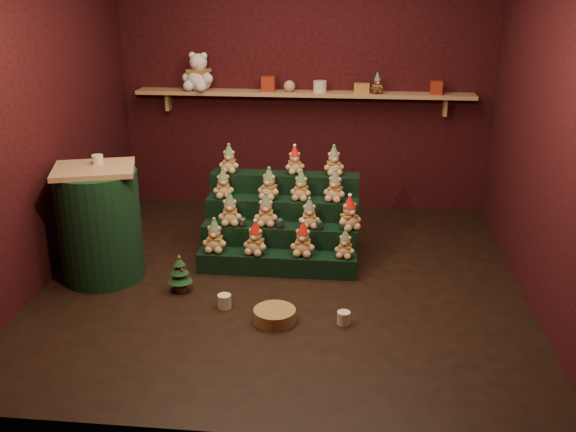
# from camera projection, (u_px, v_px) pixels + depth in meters

# --- Properties ---
(ground) EXTENTS (4.00, 4.00, 0.00)m
(ground) POSITION_uv_depth(u_px,v_px,m) (284.00, 281.00, 5.52)
(ground) COLOR black
(ground) RESTS_ON ground
(back_wall) EXTENTS (4.00, 0.10, 2.80)m
(back_wall) POSITION_uv_depth(u_px,v_px,m) (305.00, 82.00, 6.95)
(back_wall) COLOR black
(back_wall) RESTS_ON ground
(front_wall) EXTENTS (4.00, 0.10, 2.80)m
(front_wall) POSITION_uv_depth(u_px,v_px,m) (237.00, 205.00, 3.12)
(front_wall) COLOR black
(front_wall) RESTS_ON ground
(left_wall) EXTENTS (0.10, 4.00, 2.80)m
(left_wall) POSITION_uv_depth(u_px,v_px,m) (35.00, 115.00, 5.24)
(left_wall) COLOR black
(left_wall) RESTS_ON ground
(right_wall) EXTENTS (0.10, 4.00, 2.80)m
(right_wall) POSITION_uv_depth(u_px,v_px,m) (553.00, 126.00, 4.83)
(right_wall) COLOR black
(right_wall) RESTS_ON ground
(back_shelf) EXTENTS (3.60, 0.26, 0.24)m
(back_shelf) POSITION_uv_depth(u_px,v_px,m) (303.00, 94.00, 6.82)
(back_shelf) COLOR tan
(back_shelf) RESTS_ON ground
(riser_tier_front) EXTENTS (1.40, 0.22, 0.18)m
(riser_tier_front) POSITION_uv_depth(u_px,v_px,m) (277.00, 263.00, 5.65)
(riser_tier_front) COLOR black
(riser_tier_front) RESTS_ON ground
(riser_tier_midfront) EXTENTS (1.40, 0.22, 0.36)m
(riser_tier_midfront) POSITION_uv_depth(u_px,v_px,m) (280.00, 244.00, 5.82)
(riser_tier_midfront) COLOR black
(riser_tier_midfront) RESTS_ON ground
(riser_tier_midback) EXTENTS (1.40, 0.22, 0.54)m
(riser_tier_midback) POSITION_uv_depth(u_px,v_px,m) (282.00, 226.00, 5.99)
(riser_tier_midback) COLOR black
(riser_tier_midback) RESTS_ON ground
(riser_tier_back) EXTENTS (1.40, 0.22, 0.72)m
(riser_tier_back) POSITION_uv_depth(u_px,v_px,m) (285.00, 209.00, 6.17)
(riser_tier_back) COLOR black
(riser_tier_back) RESTS_ON ground
(teddy_0) EXTENTS (0.22, 0.20, 0.30)m
(teddy_0) POSITION_uv_depth(u_px,v_px,m) (215.00, 235.00, 5.62)
(teddy_0) COLOR tan
(teddy_0) RESTS_ON riser_tier_front
(teddy_1) EXTENTS (0.25, 0.24, 0.29)m
(teddy_1) POSITION_uv_depth(u_px,v_px,m) (256.00, 238.00, 5.57)
(teddy_1) COLOR tan
(teddy_1) RESTS_ON riser_tier_front
(teddy_2) EXTENTS (0.23, 0.21, 0.30)m
(teddy_2) POSITION_uv_depth(u_px,v_px,m) (303.00, 239.00, 5.54)
(teddy_2) COLOR tan
(teddy_2) RESTS_ON riser_tier_front
(teddy_3) EXTENTS (0.21, 0.20, 0.25)m
(teddy_3) POSITION_uv_depth(u_px,v_px,m) (345.00, 244.00, 5.51)
(teddy_3) COLOR tan
(teddy_3) RESTS_ON riser_tier_front
(teddy_4) EXTENTS (0.23, 0.21, 0.29)m
(teddy_4) POSITION_uv_depth(u_px,v_px,m) (230.00, 209.00, 5.74)
(teddy_4) COLOR tan
(teddy_4) RESTS_ON riser_tier_midfront
(teddy_5) EXTENTS (0.22, 0.20, 0.29)m
(teddy_5) POSITION_uv_depth(u_px,v_px,m) (266.00, 210.00, 5.72)
(teddy_5) COLOR tan
(teddy_5) RESTS_ON riser_tier_midfront
(teddy_6) EXTENTS (0.21, 0.20, 0.27)m
(teddy_6) POSITION_uv_depth(u_px,v_px,m) (309.00, 213.00, 5.68)
(teddy_6) COLOR tan
(teddy_6) RESTS_ON riser_tier_midfront
(teddy_7) EXTENTS (0.28, 0.28, 0.30)m
(teddy_7) POSITION_uv_depth(u_px,v_px,m) (349.00, 213.00, 5.63)
(teddy_7) COLOR tan
(teddy_7) RESTS_ON riser_tier_midfront
(teddy_8) EXTENTS (0.23, 0.21, 0.27)m
(teddy_8) POSITION_uv_depth(u_px,v_px,m) (223.00, 183.00, 5.90)
(teddy_8) COLOR tan
(teddy_8) RESTS_ON riser_tier_midback
(teddy_9) EXTENTS (0.25, 0.24, 0.29)m
(teddy_9) POSITION_uv_depth(u_px,v_px,m) (269.00, 184.00, 5.86)
(teddy_9) COLOR tan
(teddy_9) RESTS_ON riser_tier_midback
(teddy_10) EXTENTS (0.23, 0.21, 0.27)m
(teddy_10) POSITION_uv_depth(u_px,v_px,m) (301.00, 185.00, 5.83)
(teddy_10) COLOR tan
(teddy_10) RESTS_ON riser_tier_midback
(teddy_11) EXTENTS (0.25, 0.24, 0.28)m
(teddy_11) POSITION_uv_depth(u_px,v_px,m) (335.00, 186.00, 5.80)
(teddy_11) COLOR tan
(teddy_11) RESTS_ON riser_tier_midback
(teddy_12) EXTENTS (0.19, 0.18, 0.26)m
(teddy_12) POSITION_uv_depth(u_px,v_px,m) (229.00, 159.00, 6.04)
(teddy_12) COLOR tan
(teddy_12) RESTS_ON riser_tier_back
(teddy_13) EXTENTS (0.23, 0.22, 0.26)m
(teddy_13) POSITION_uv_depth(u_px,v_px,m) (295.00, 160.00, 6.00)
(teddy_13) COLOR tan
(teddy_13) RESTS_ON riser_tier_back
(teddy_14) EXTENTS (0.24, 0.22, 0.27)m
(teddy_14) POSITION_uv_depth(u_px,v_px,m) (334.00, 160.00, 5.97)
(teddy_14) COLOR tan
(teddy_14) RESTS_ON riser_tier_back
(snow_globe_a) EXTENTS (0.07, 0.07, 0.09)m
(snow_globe_a) POSITION_uv_depth(u_px,v_px,m) (243.00, 222.00, 5.72)
(snow_globe_a) COLOR black
(snow_globe_a) RESTS_ON riser_tier_midfront
(snow_globe_b) EXTENTS (0.07, 0.07, 0.09)m
(snow_globe_b) POSITION_uv_depth(u_px,v_px,m) (280.00, 223.00, 5.68)
(snow_globe_b) COLOR black
(snow_globe_b) RESTS_ON riser_tier_midfront
(snow_globe_c) EXTENTS (0.07, 0.07, 0.09)m
(snow_globe_c) POSITION_uv_depth(u_px,v_px,m) (319.00, 225.00, 5.65)
(snow_globe_c) COLOR black
(snow_globe_c) RESTS_ON riser_tier_midfront
(side_table) EXTENTS (0.78, 0.71, 0.99)m
(side_table) POSITION_uv_depth(u_px,v_px,m) (100.00, 224.00, 5.43)
(side_table) COLOR tan
(side_table) RESTS_ON ground
(table_ornament) EXTENTS (0.09, 0.09, 0.07)m
(table_ornament) POSITION_uv_depth(u_px,v_px,m) (98.00, 159.00, 5.34)
(table_ornament) COLOR beige
(table_ornament) RESTS_ON side_table
(mini_christmas_tree) EXTENTS (0.20, 0.20, 0.34)m
(mini_christmas_tree) POSITION_uv_depth(u_px,v_px,m) (180.00, 273.00, 5.28)
(mini_christmas_tree) COLOR #482F1A
(mini_christmas_tree) RESTS_ON ground
(mug_left) EXTENTS (0.11, 0.11, 0.11)m
(mug_left) POSITION_uv_depth(u_px,v_px,m) (224.00, 301.00, 5.05)
(mug_left) COLOR beige
(mug_left) RESTS_ON ground
(mug_right) EXTENTS (0.10, 0.10, 0.10)m
(mug_right) POSITION_uv_depth(u_px,v_px,m) (344.00, 318.00, 4.81)
(mug_right) COLOR beige
(mug_right) RESTS_ON ground
(wicker_basket) EXTENTS (0.42, 0.42, 0.10)m
(wicker_basket) POSITION_uv_depth(u_px,v_px,m) (275.00, 315.00, 4.84)
(wicker_basket) COLOR olive
(wicker_basket) RESTS_ON ground
(white_bear) EXTENTS (0.44, 0.41, 0.50)m
(white_bear) POSITION_uv_depth(u_px,v_px,m) (199.00, 67.00, 6.80)
(white_bear) COLOR white
(white_bear) RESTS_ON back_shelf
(brown_bear) EXTENTS (0.18, 0.17, 0.20)m
(brown_bear) POSITION_uv_depth(u_px,v_px,m) (377.00, 84.00, 6.67)
(brown_bear) COLOR #512B1B
(brown_bear) RESTS_ON back_shelf
(gift_tin_red_a) EXTENTS (0.14, 0.14, 0.16)m
(gift_tin_red_a) POSITION_uv_depth(u_px,v_px,m) (269.00, 84.00, 6.80)
(gift_tin_red_a) COLOR #A83019
(gift_tin_red_a) RESTS_ON back_shelf
(gift_tin_cream) EXTENTS (0.14, 0.14, 0.12)m
(gift_tin_cream) POSITION_uv_depth(u_px,v_px,m) (320.00, 87.00, 6.75)
(gift_tin_cream) COLOR beige
(gift_tin_cream) RESTS_ON back_shelf
(gift_tin_red_b) EXTENTS (0.12, 0.12, 0.14)m
(gift_tin_red_b) POSITION_uv_depth(u_px,v_px,m) (436.00, 87.00, 6.63)
(gift_tin_red_b) COLOR #A83019
(gift_tin_red_b) RESTS_ON back_shelf
(shelf_plush_ball) EXTENTS (0.12, 0.12, 0.12)m
(shelf_plush_ball) POSITION_uv_depth(u_px,v_px,m) (289.00, 86.00, 6.78)
(shelf_plush_ball) COLOR tan
(shelf_plush_ball) RESTS_ON back_shelf
(scarf_gift_box) EXTENTS (0.16, 0.10, 0.10)m
(scarf_gift_box) POSITION_uv_depth(u_px,v_px,m) (362.00, 88.00, 6.71)
(scarf_gift_box) COLOR orange
(scarf_gift_box) RESTS_ON back_shelf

